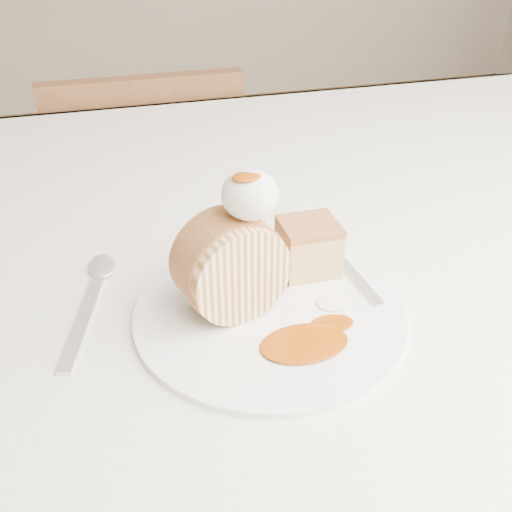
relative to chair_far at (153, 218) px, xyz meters
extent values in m
cube|color=white|center=(0.08, -0.56, 0.28)|extent=(1.40, 0.90, 0.04)
cube|color=white|center=(0.08, -0.12, 0.16)|extent=(1.40, 0.01, 0.28)
cylinder|color=brown|center=(0.70, -0.19, -0.10)|extent=(0.06, 0.06, 0.71)
cube|color=brown|center=(0.00, 0.08, -0.07)|extent=(0.38, 0.38, 0.04)
cube|color=brown|center=(0.00, -0.09, 0.14)|extent=(0.38, 0.04, 0.39)
cylinder|color=brown|center=(0.16, 0.24, -0.27)|extent=(0.03, 0.03, 0.37)
cylinder|color=brown|center=(-0.16, 0.24, -0.27)|extent=(0.03, 0.03, 0.37)
cylinder|color=brown|center=(0.16, -0.08, -0.27)|extent=(0.03, 0.03, 0.37)
cylinder|color=brown|center=(-0.16, -0.09, -0.27)|extent=(0.03, 0.03, 0.37)
cylinder|color=white|center=(0.04, -0.75, 0.30)|extent=(0.25, 0.25, 0.01)
cylinder|color=beige|center=(0.01, -0.74, 0.35)|extent=(0.10, 0.07, 0.09)
cube|color=#A66B3E|center=(0.10, -0.70, 0.33)|extent=(0.06, 0.05, 0.05)
ellipsoid|color=white|center=(0.03, -0.74, 0.42)|extent=(0.05, 0.05, 0.04)
ellipsoid|color=#8F3C05|center=(0.03, -0.75, 0.44)|extent=(0.02, 0.02, 0.01)
cube|color=silver|center=(0.14, -0.73, 0.30)|extent=(0.03, 0.15, 0.00)
cube|color=silver|center=(-0.12, -0.72, 0.30)|extent=(0.06, 0.16, 0.00)
camera|label=1|loc=(-0.08, -1.15, 0.63)|focal=40.00mm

